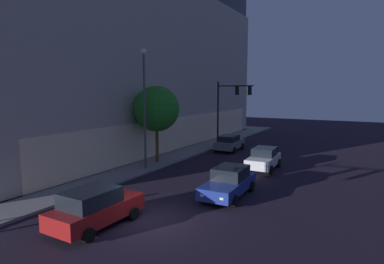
{
  "coord_description": "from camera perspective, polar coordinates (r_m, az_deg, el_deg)",
  "views": [
    {
      "loc": [
        -11.75,
        -8.73,
        6.01
      ],
      "look_at": [
        8.36,
        2.44,
        3.09
      ],
      "focal_mm": 30.41,
      "sensor_mm": 36.0,
      "label": 1
    }
  ],
  "objects": [
    {
      "name": "ground_plane",
      "position": [
        15.82,
        -7.24,
        -15.16
      ],
      "size": [
        120.0,
        120.0,
        0.0
      ],
      "primitive_type": "plane",
      "color": "black"
    },
    {
      "name": "modern_building",
      "position": [
        39.55,
        -15.14,
        12.34
      ],
      "size": [
        39.39,
        21.11,
        19.58
      ],
      "color": "#4C4C51",
      "rests_on": "ground"
    },
    {
      "name": "traffic_light_far_corner",
      "position": [
        35.04,
        6.73,
        5.44
      ],
      "size": [
        0.32,
        4.05,
        6.86
      ],
      "color": "black",
      "rests_on": "sidewalk_corner"
    },
    {
      "name": "street_lamp_sidewalk",
      "position": [
        24.51,
        -8.36,
        6.36
      ],
      "size": [
        0.44,
        0.44,
        8.94
      ],
      "color": "#4B4B4B",
      "rests_on": "sidewalk_corner"
    },
    {
      "name": "sidewalk_tree",
      "position": [
        26.62,
        -6.23,
        4.05
      ],
      "size": [
        3.72,
        3.72,
        6.28
      ],
      "color": "brown",
      "rests_on": "sidewalk_corner"
    },
    {
      "name": "car_red",
      "position": [
        15.42,
        -16.66,
        -12.53
      ],
      "size": [
        4.43,
        2.22,
        1.74
      ],
      "color": "maroon",
      "rests_on": "ground"
    },
    {
      "name": "car_blue",
      "position": [
        19.01,
        6.51,
        -8.68
      ],
      "size": [
        4.78,
        2.17,
        1.65
      ],
      "color": "navy",
      "rests_on": "ground"
    },
    {
      "name": "car_white",
      "position": [
        25.64,
        12.47,
        -4.57
      ],
      "size": [
        4.22,
        2.1,
        1.65
      ],
      "color": "silver",
      "rests_on": "ground"
    },
    {
      "name": "car_grey",
      "position": [
        32.97,
        6.56,
        -1.87
      ],
      "size": [
        4.22,
        2.24,
        1.59
      ],
      "color": "slate",
      "rests_on": "ground"
    }
  ]
}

